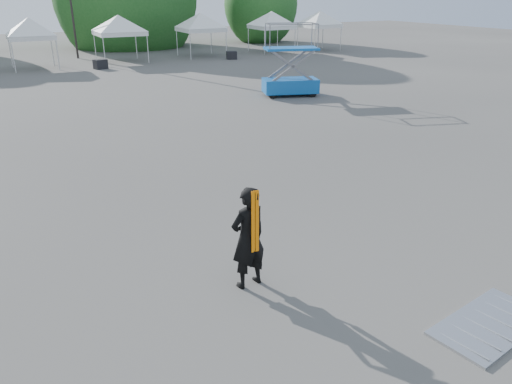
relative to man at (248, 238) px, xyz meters
name	(u,v)px	position (x,y,z in m)	size (l,w,h in m)	color
ground	(186,222)	(-0.09, 3.06, -0.96)	(120.00, 120.00, 0.00)	#474442
tree_far_e	(261,4)	(21.91, 40.06, 2.66)	(3.84, 3.84, 5.84)	#382314
tent_e	(29,22)	(-0.59, 30.63, 2.09)	(4.10, 4.10, 3.88)	silver
tent_f	(118,19)	(5.44, 31.20, 2.09)	(4.69, 4.69, 3.88)	silver
tent_g	(200,16)	(11.96, 31.64, 2.09)	(4.55, 4.55, 3.88)	silver
tent_h	(272,15)	(18.34, 31.52, 2.09)	(4.41, 4.41, 3.88)	silver
tent_extra_8	(320,14)	(22.83, 30.91, 2.09)	(4.13, 4.13, 3.88)	silver
man	(248,238)	(0.00, 0.00, 0.00)	(0.77, 0.57, 1.92)	black
scissor_lift	(291,60)	(9.89, 14.66, 0.80)	(3.00, 2.14, 3.51)	#0B4A99
barrier_mid	(490,324)	(2.89, -2.90, -0.93)	(2.20, 1.35, 0.07)	#A7A9AF
crate_mid	(100,64)	(3.30, 28.51, -0.65)	(0.81, 0.63, 0.63)	black
crate_east	(232,55)	(13.36, 28.95, -0.67)	(0.77, 0.60, 0.60)	black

